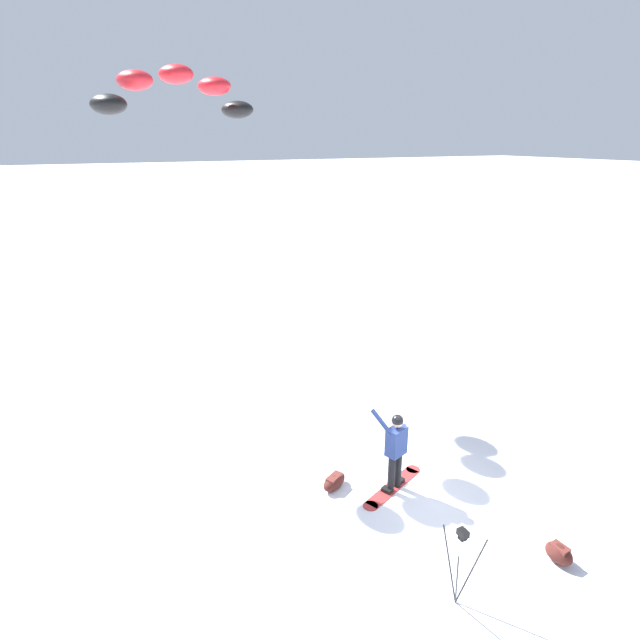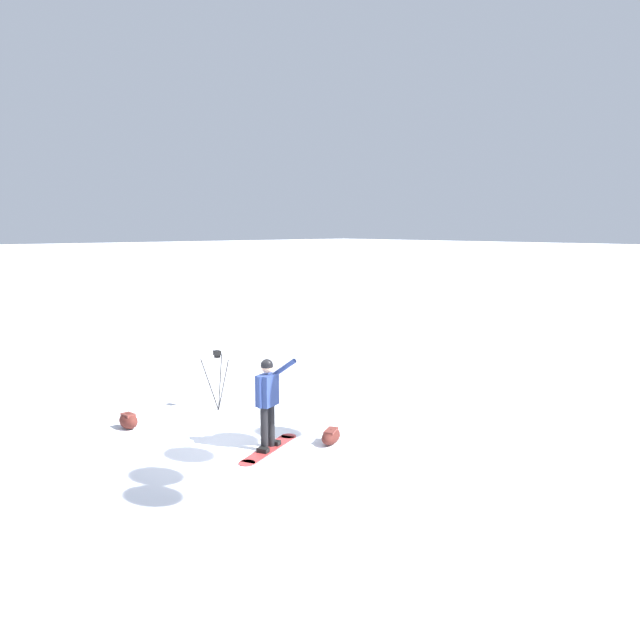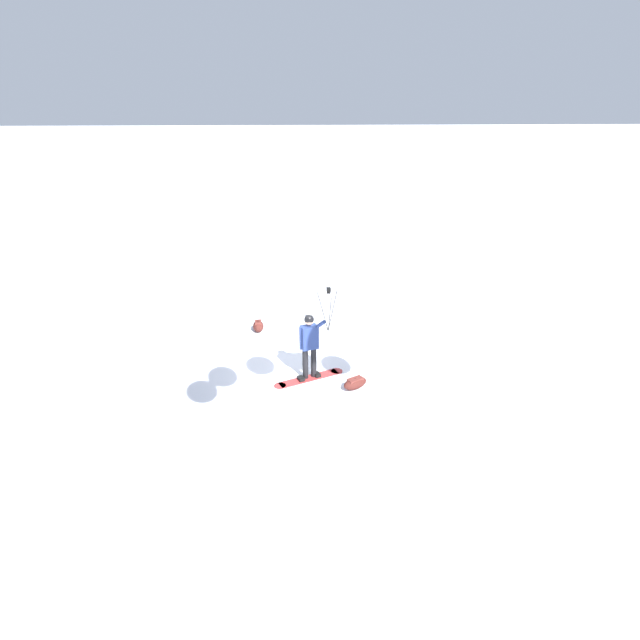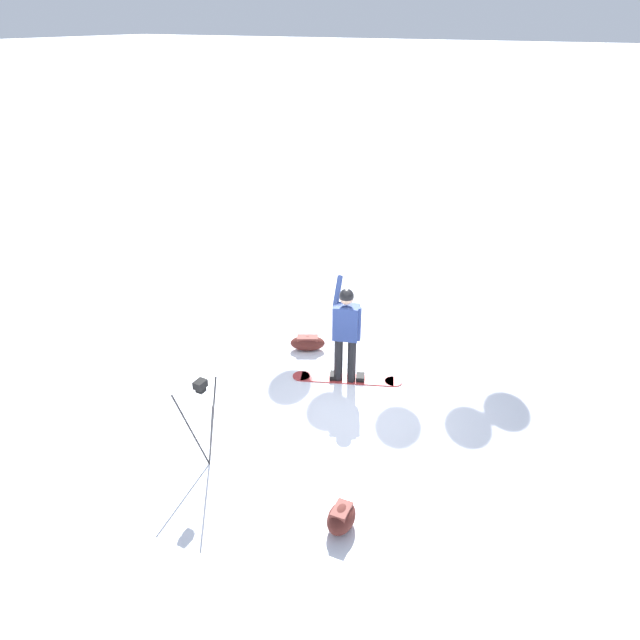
# 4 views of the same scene
# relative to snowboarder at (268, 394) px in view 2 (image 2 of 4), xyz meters

# --- Properties ---
(ground_plane) EXTENTS (300.00, 300.00, 0.00)m
(ground_plane) POSITION_rel_snowboarder_xyz_m (0.43, -0.63, -1.03)
(ground_plane) COLOR white
(snowboarder) EXTENTS (0.61, 0.63, 1.71)m
(snowboarder) POSITION_rel_snowboarder_xyz_m (0.00, 0.00, 0.00)
(snowboarder) COLOR black
(snowboarder) RESTS_ON ground_plane
(snowboard) EXTENTS (1.72, 0.89, 0.10)m
(snowboard) POSITION_rel_snowboarder_xyz_m (0.02, 0.05, -1.01)
(snowboard) COLOR #B23333
(snowboard) RESTS_ON ground_plane
(gear_bag_large) EXTENTS (0.70, 0.57, 0.27)m
(gear_bag_large) POSITION_rel_snowboarder_xyz_m (-1.05, 0.58, -0.88)
(gear_bag_large) COLOR #4C1E19
(gear_bag_large) RESTS_ON ground_plane
(camera_tripod) EXTENTS (0.63, 0.63, 1.36)m
(camera_tripod) POSITION_rel_snowboarder_xyz_m (-0.70, -2.71, -0.06)
(camera_tripod) COLOR #262628
(camera_tripod) RESTS_ON ground_plane
(gear_bag_small) EXTENTS (0.35, 0.51, 0.33)m
(gear_bag_small) POSITION_rel_snowboarder_xyz_m (1.38, -2.83, -0.86)
(gear_bag_small) COLOR #4C1E19
(gear_bag_small) RESTS_ON ground_plane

